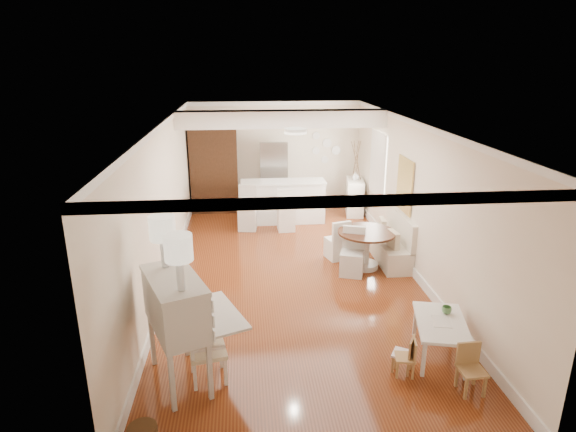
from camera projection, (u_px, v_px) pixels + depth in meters
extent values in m
plane|color=brown|center=(292.00, 275.00, 9.00)|extent=(9.00, 9.00, 0.00)
cube|color=white|center=(292.00, 124.00, 8.13)|extent=(4.50, 9.00, 0.04)
cube|color=#F2E3CD|center=(275.00, 155.00, 12.82)|extent=(4.50, 0.04, 2.80)
cube|color=#F2E3CD|center=(343.00, 346.00, 4.31)|extent=(4.50, 0.04, 2.80)
cube|color=#F2E3CD|center=(164.00, 207.00, 8.36)|extent=(0.04, 9.00, 2.80)
cube|color=#F2E3CD|center=(415.00, 200.00, 8.77)|extent=(0.04, 9.00, 2.80)
cube|color=white|center=(282.00, 119.00, 10.26)|extent=(4.50, 0.45, 0.36)
cube|color=tan|center=(405.00, 185.00, 9.19)|extent=(0.04, 0.84, 1.04)
cube|color=white|center=(378.00, 164.00, 10.99)|extent=(0.04, 1.10, 1.40)
cylinder|color=#381E11|center=(229.00, 139.00, 12.55)|extent=(0.30, 0.03, 0.30)
cylinder|color=white|center=(295.00, 131.00, 7.67)|extent=(0.36, 0.36, 0.08)
cube|color=beige|center=(177.00, 331.00, 5.83)|extent=(1.46, 1.47, 1.42)
cube|color=white|center=(208.00, 350.00, 5.96)|extent=(0.56, 0.56, 0.83)
cube|color=silver|center=(439.00, 339.00, 6.46)|extent=(0.86, 1.18, 0.53)
cube|color=#B08650|center=(405.00, 357.00, 6.09)|extent=(0.29, 0.29, 0.51)
cube|color=#A17749|center=(403.00, 353.00, 6.16)|extent=(0.34, 0.34, 0.51)
cube|color=#A37C4A|center=(472.00, 370.00, 5.75)|extent=(0.31, 0.31, 0.62)
cube|color=silver|center=(389.00, 237.00, 9.50)|extent=(0.52, 1.60, 0.98)
cylinder|color=#4C2818|center=(366.00, 250.00, 9.19)|extent=(1.16, 1.16, 0.75)
cube|color=silver|center=(352.00, 252.00, 8.89)|extent=(0.54, 0.55, 0.89)
cube|color=white|center=(337.00, 239.00, 9.63)|extent=(0.49, 0.50, 0.82)
cube|color=white|center=(283.00, 201.00, 11.78)|extent=(2.05, 0.65, 1.03)
cube|color=silver|center=(247.00, 208.00, 11.23)|extent=(0.46, 0.46, 1.04)
cube|color=white|center=(286.00, 211.00, 11.18)|extent=(0.40, 0.40, 0.96)
cube|color=#381E11|center=(214.00, 168.00, 12.45)|extent=(1.20, 0.60, 2.30)
imported|color=silver|center=(287.00, 176.00, 12.67)|extent=(0.75, 0.65, 1.80)
cube|color=white|center=(355.00, 197.00, 12.43)|extent=(0.56, 0.99, 0.90)
imported|color=#548A50|center=(447.00, 310.00, 6.57)|extent=(0.17, 0.17, 0.10)
imported|color=white|center=(355.00, 176.00, 12.27)|extent=(0.24, 0.24, 0.20)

